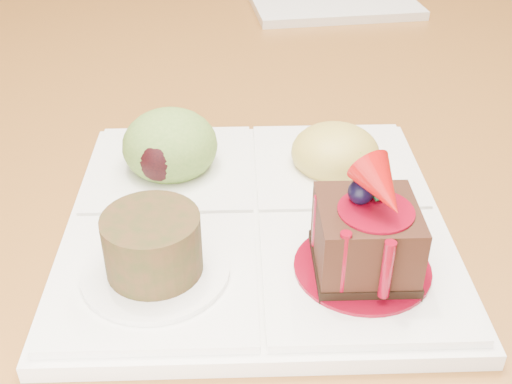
# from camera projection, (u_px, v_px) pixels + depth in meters

# --- Properties ---
(ground) EXTENTS (6.00, 6.00, 0.00)m
(ground) POSITION_uv_depth(u_px,v_px,m) (324.00, 310.00, 1.47)
(ground) COLOR #573318
(dining_table) EXTENTS (1.00, 1.80, 0.75)m
(dining_table) POSITION_uv_depth(u_px,v_px,m) (348.00, 17.00, 1.09)
(dining_table) COLOR brown
(dining_table) RESTS_ON ground
(sampler_plate) EXTENTS (0.34, 0.34, 0.11)m
(sampler_plate) POSITION_uv_depth(u_px,v_px,m) (253.00, 204.00, 0.47)
(sampler_plate) COLOR white
(sampler_plate) RESTS_ON dining_table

